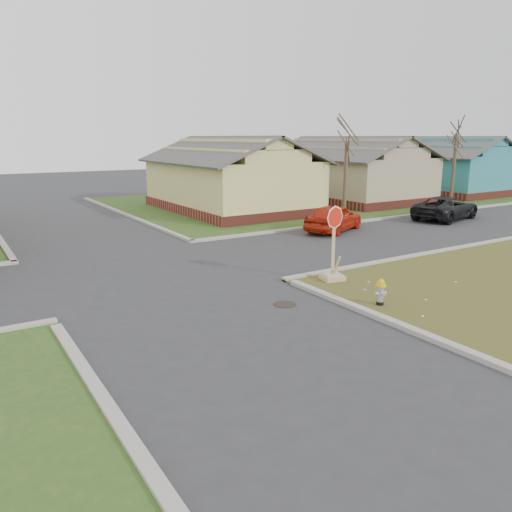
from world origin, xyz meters
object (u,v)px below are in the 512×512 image
stop_sign (333,264)px  dark_pickup (446,208)px  red_sedan (334,218)px  fire_hydrant (381,291)px

stop_sign → dark_pickup: size_ratio=0.51×
stop_sign → red_sedan: (5.91, 6.80, 0.11)m
dark_pickup → fire_hydrant: bearing=109.5°
stop_sign → red_sedan: stop_sign is taller
red_sedan → dark_pickup: (7.83, -0.60, -0.02)m
dark_pickup → red_sedan: bearing=73.4°
fire_hydrant → stop_sign: stop_sign is taller
dark_pickup → stop_sign: bearing=102.1°
fire_hydrant → stop_sign: bearing=101.3°
stop_sign → dark_pickup: (13.74, 6.20, 0.08)m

